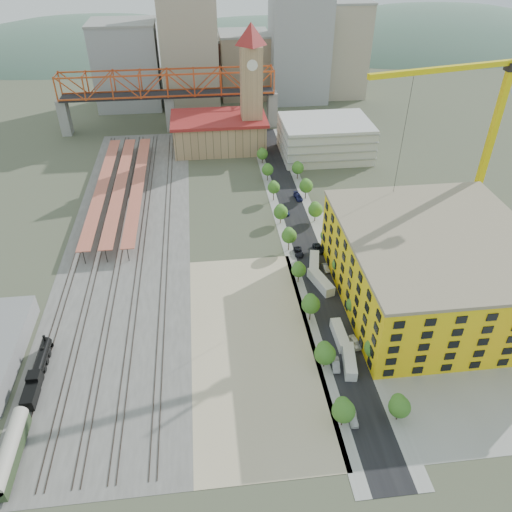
{
  "coord_description": "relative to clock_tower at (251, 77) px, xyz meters",
  "views": [
    {
      "loc": [
        -12.84,
        -112.41,
        82.03
      ],
      "look_at": [
        -0.88,
        -10.95,
        10.0
      ],
      "focal_mm": 35.0,
      "sensor_mm": 36.0,
      "label": 1
    }
  ],
  "objects": [
    {
      "name": "ground",
      "position": [
        -8.0,
        -79.99,
        -28.7
      ],
      "size": [
        400.0,
        400.0,
        0.0
      ],
      "primitive_type": "plane",
      "color": "#474C38",
      "rests_on": "ground"
    },
    {
      "name": "ballast_strip",
      "position": [
        -44.0,
        -62.49,
        -28.67
      ],
      "size": [
        36.0,
        165.0,
        0.06
      ],
      "primitive_type": "cube",
      "color": "#605E59",
      "rests_on": "ground"
    },
    {
      "name": "dirt_lot",
      "position": [
        -12.0,
        -111.49,
        -28.67
      ],
      "size": [
        28.0,
        67.0,
        0.06
      ],
      "primitive_type": "cube",
      "color": "tan",
      "rests_on": "ground"
    },
    {
      "name": "street_asphalt",
      "position": [
        8.0,
        -64.99,
        -28.67
      ],
      "size": [
        12.0,
        170.0,
        0.06
      ],
      "primitive_type": "cube",
      "color": "black",
      "rests_on": "ground"
    },
    {
      "name": "sidewalk_west",
      "position": [
        2.5,
        -64.99,
        -28.68
      ],
      "size": [
        3.0,
        170.0,
        0.04
      ],
      "primitive_type": "cube",
      "color": "gray",
      "rests_on": "ground"
    },
    {
      "name": "sidewalk_east",
      "position": [
        13.5,
        -64.99,
        -28.68
      ],
      "size": [
        3.0,
        170.0,
        0.04
      ],
      "primitive_type": "cube",
      "color": "gray",
      "rests_on": "ground"
    },
    {
      "name": "construction_pad",
      "position": [
        37.0,
        -99.99,
        -28.67
      ],
      "size": [
        50.0,
        90.0,
        0.06
      ],
      "primitive_type": "cube",
      "color": "gray",
      "rests_on": "ground"
    },
    {
      "name": "rail_tracks",
      "position": [
        -45.8,
        -62.49,
        -28.55
      ],
      "size": [
        26.56,
        160.0,
        0.18
      ],
      "color": "#382B23",
      "rests_on": "ground"
    },
    {
      "name": "platform_canopies",
      "position": [
        -49.0,
        -34.99,
        -24.7
      ],
      "size": [
        16.0,
        80.0,
        4.12
      ],
      "color": "#C05D4A",
      "rests_on": "ground"
    },
    {
      "name": "station_hall",
      "position": [
        -13.0,
        2.01,
        -22.03
      ],
      "size": [
        38.0,
        24.0,
        13.1
      ],
      "color": "tan",
      "rests_on": "ground"
    },
    {
      "name": "clock_tower",
      "position": [
        0.0,
        0.0,
        0.0
      ],
      "size": [
        12.0,
        12.0,
        52.0
      ],
      "color": "tan",
      "rests_on": "ground"
    },
    {
      "name": "parking_garage",
      "position": [
        28.0,
        -9.99,
        -21.7
      ],
      "size": [
        34.0,
        26.0,
        14.0
      ],
      "primitive_type": "cube",
      "color": "silver",
      "rests_on": "ground"
    },
    {
      "name": "truss_bridge",
      "position": [
        -33.0,
        25.01,
        -9.83
      ],
      "size": [
        94.0,
        9.6,
        25.6
      ],
      "color": "gray",
      "rests_on": "ground"
    },
    {
      "name": "construction_building",
      "position": [
        34.0,
        -99.99,
        -19.29
      ],
      "size": [
        44.6,
        50.6,
        18.8
      ],
      "color": "yellow",
      "rests_on": "ground"
    },
    {
      "name": "street_trees",
      "position": [
        8.0,
        -74.99,
        -28.7
      ],
      "size": [
        15.4,
        124.4,
        8.0
      ],
      "color": "#2E6F21",
      "rests_on": "ground"
    },
    {
      "name": "skyline",
      "position": [
        -0.53,
        62.32,
        -5.89
      ],
      "size": [
        133.0,
        46.0,
        60.0
      ],
      "color": "#9EA0A3",
      "rests_on": "ground"
    },
    {
      "name": "distant_hills",
      "position": [
        37.28,
        180.01,
        -108.23
      ],
      "size": [
        647.0,
        264.0,
        227.0
      ],
      "color": "#4C6B59",
      "rests_on": "ground"
    },
    {
      "name": "locomotive",
      "position": [
        -58.0,
        -115.52,
        -26.88
      ],
      "size": [
        2.53,
        19.53,
        4.88
      ],
      "color": "black",
      "rests_on": "ground"
    },
    {
      "name": "coach",
      "position": [
        -58.0,
        -135.58,
        -25.98
      ],
      "size": [
        2.8,
        16.27,
        5.11
      ],
      "color": "#25341C",
      "rests_on": "ground"
    },
    {
      "name": "tower_crane",
      "position": [
        54.05,
        -72.62,
        7.5
      ],
      "size": [
        54.11,
        13.48,
        58.66
      ],
      "color": "yellow",
      "rests_on": "ground"
    },
    {
      "name": "site_trailer_a",
      "position": [
        8.0,
        -120.27,
        -27.42
      ],
      "size": [
        3.97,
        9.63,
        2.56
      ],
      "primitive_type": "cube",
      "rotation": [
        0.0,
        0.0,
        -0.17
      ],
      "color": "silver",
      "rests_on": "ground"
    },
    {
      "name": "site_trailer_b",
      "position": [
        8.0,
        -112.27,
        -27.44
      ],
      "size": [
        2.51,
        9.22,
        2.52
      ],
      "primitive_type": "cube",
      "rotation": [
        0.0,
        0.0,
        0.01
      ],
      "color": "silver",
      "rests_on": "ground"
    },
    {
      "name": "site_trailer_c",
      "position": [
        8.0,
        -92.48,
        -27.31
      ],
      "size": [
        5.48,
        10.47,
        2.77
      ],
      "primitive_type": "cube",
      "rotation": [
        0.0,
        0.0,
        0.29
      ],
      "color": "silver",
      "rests_on": "ground"
    },
    {
      "name": "site_trailer_d",
      "position": [
        8.0,
        -84.25,
        -27.39
      ],
      "size": [
        4.64,
        9.87,
        2.61
      ],
      "primitive_type": "cube",
      "rotation": [
        0.0,
        0.0,
        -0.23
      ],
      "color": "silver",
      "rests_on": "ground"
    },
    {
      "name": "car_0",
      "position": [
        5.0,
        -134.34,
        -27.97
      ],
      "size": [
        2.2,
        4.42,
        1.45
      ],
      "primitive_type": "imported",
      "rotation": [
        0.0,
        0.0,
        -0.12
      ],
      "color": "silver",
      "rests_on": "ground"
    },
    {
      "name": "car_1",
      "position": [
        5.0,
        -120.39,
        -27.96
      ],
      "size": [
        2.14,
        4.65,
        1.48
      ],
      "primitive_type": "imported",
      "rotation": [
        0.0,
        0.0,
        -0.13
      ],
      "color": "gray",
      "rests_on": "ground"
    },
    {
      "name": "car_2",
      "position": [
        5.0,
        -77.36,
        -28.0
      ],
      "size": [
        2.31,
        5.0,
        1.39
      ],
      "primitive_type": "imported",
      "rotation": [
        0.0,
        0.0,
        -0.0
      ],
      "color": "black",
      "rests_on": "ground"
    },
    {
      "name": "car_3",
      "position": [
        5.0,
        -54.11,
        -27.99
      ],
      "size": [
        2.47,
        5.03,
        1.41
      ],
      "primitive_type": "imported",
      "rotation": [
        0.0,
        0.0,
        0.1
      ],
      "color": "navy",
      "rests_on": "ground"
    },
    {
      "name": "car_4",
      "position": [
        11.0,
        -114.48,
        -27.92
      ],
      "size": [
        2.51,
        4.78,
        1.55
      ],
      "primitive_type": "imported",
      "rotation": [
        0.0,
        0.0,
        0.15
      ],
      "color": "white",
      "rests_on": "ground"
    },
    {
      "name": "car_5",
      "position": [
        11.0,
        -85.7,
        -28.05
      ],
      "size": [
        1.6,
        4.02,
        1.3
      ],
      "primitive_type": "imported",
      "rotation": [
        0.0,
        0.0,
        0.06
      ],
      "color": "#97989C",
      "rests_on": "ground"
    },
    {
      "name": "car_6",
      "position": [
        11.0,
        -76.33,
        -27.98
      ],
      "size": [
        2.67,
        5.28,
        1.43
      ],
      "primitive_type": "imported",
      "rotation": [
        0.0,
        0.0,
        0.06
      ],
      "color": "black",
      "rests_on": "ground"
    },
    {
      "name": "car_7",
      "position": [
        11.0,
        -44.77,
        -27.92
      ],
      "size": [
        2.81,
        5.6,
        1.56
      ],
      "primitive_type": "imported",
      "rotation": [
        0.0,
        0.0,
        0.12
      ],
      "color": "navy",
      "rests_on": "ground"
    }
  ]
}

